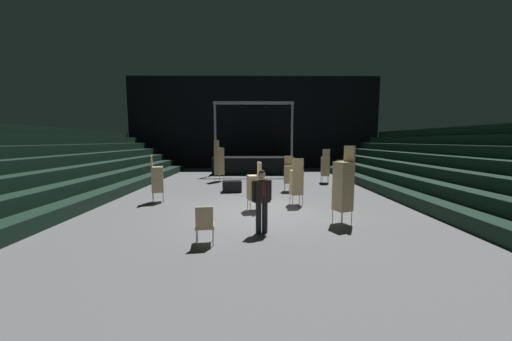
# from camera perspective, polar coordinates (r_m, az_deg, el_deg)

# --- Properties ---
(ground_plane) EXTENTS (22.00, 30.00, 0.10)m
(ground_plane) POSITION_cam_1_polar(r_m,az_deg,el_deg) (9.68, -0.50, -8.68)
(ground_plane) COLOR slate
(arena_end_wall) EXTENTS (22.00, 0.30, 8.00)m
(arena_end_wall) POSITION_cam_1_polar(r_m,az_deg,el_deg) (24.40, -0.51, 9.96)
(arena_end_wall) COLOR black
(arena_end_wall) RESTS_ON ground_plane
(bleacher_bank_left) EXTENTS (5.25, 24.00, 3.15)m
(bleacher_bank_left) POSITION_cam_1_polar(r_m,az_deg,el_deg) (13.34, -39.39, 1.10)
(bleacher_bank_left) COLOR black
(bleacher_bank_left) RESTS_ON ground_plane
(bleacher_bank_right) EXTENTS (5.25, 24.00, 3.15)m
(bleacher_bank_right) POSITION_cam_1_polar(r_m,az_deg,el_deg) (13.34, 38.39, 1.17)
(bleacher_bank_right) COLOR black
(bleacher_bank_right) RESTS_ON ground_plane
(stage_riser) EXTENTS (5.90, 2.87, 5.14)m
(stage_riser) POSITION_cam_1_polar(r_m,az_deg,el_deg) (20.50, -0.50, 1.37)
(stage_riser) COLOR black
(stage_riser) RESTS_ON ground_plane
(man_with_tie) EXTENTS (0.56, 0.37, 1.70)m
(man_with_tie) POSITION_cam_1_polar(r_m,az_deg,el_deg) (7.18, 1.21, -5.71)
(man_with_tie) COLOR black
(man_with_tie) RESTS_ON ground_plane
(chair_stack_front_left) EXTENTS (0.58, 0.58, 2.31)m
(chair_stack_front_left) POSITION_cam_1_polar(r_m,az_deg,el_deg) (8.35, 17.81, -2.97)
(chair_stack_front_left) COLOR #B2B5BA
(chair_stack_front_left) RESTS_ON ground_plane
(chair_stack_front_right) EXTENTS (0.45, 0.45, 1.71)m
(chair_stack_front_right) POSITION_cam_1_polar(r_m,az_deg,el_deg) (13.20, 6.88, -0.67)
(chair_stack_front_right) COLOR #B2B5BA
(chair_stack_front_right) RESTS_ON ground_plane
(chair_stack_mid_left) EXTENTS (0.55, 0.55, 1.88)m
(chair_stack_mid_left) POSITION_cam_1_polar(r_m,az_deg,el_deg) (11.51, -20.01, -1.62)
(chair_stack_mid_left) COLOR #B2B5BA
(chair_stack_mid_left) RESTS_ON ground_plane
(chair_stack_mid_right) EXTENTS (0.62, 0.62, 2.48)m
(chair_stack_mid_right) POSITION_cam_1_polar(r_m,az_deg,el_deg) (16.48, -7.74, 2.03)
(chair_stack_mid_right) COLOR #B2B5BA
(chair_stack_mid_right) RESTS_ON ground_plane
(chair_stack_mid_centre) EXTENTS (0.49, 0.49, 1.79)m
(chair_stack_mid_centre) POSITION_cam_1_polar(r_m,az_deg,el_deg) (10.44, 8.46, -2.31)
(chair_stack_mid_centre) COLOR #B2B5BA
(chair_stack_mid_centre) RESTS_ON ground_plane
(chair_stack_rear_left) EXTENTS (0.54, 0.54, 1.71)m
(chair_stack_rear_left) POSITION_cam_1_polar(r_m,az_deg,el_deg) (9.52, -0.36, -3.33)
(chair_stack_rear_left) COLOR #B2B5BA
(chair_stack_rear_left) RESTS_ON ground_plane
(chair_stack_rear_right) EXTENTS (0.47, 0.47, 1.96)m
(chair_stack_rear_right) POSITION_cam_1_polar(r_m,az_deg,el_deg) (16.28, 14.29, 0.94)
(chair_stack_rear_right) COLOR #B2B5BA
(chair_stack_rear_right) RESTS_ON ground_plane
(equipment_road_case) EXTENTS (0.97, 0.71, 0.52)m
(equipment_road_case) POSITION_cam_1_polar(r_m,az_deg,el_deg) (13.11, -5.07, -3.33)
(equipment_road_case) COLOR black
(equipment_road_case) RESTS_ON ground_plane
(loose_chair_near_man) EXTENTS (0.50, 0.50, 0.95)m
(loose_chair_near_man) POSITION_cam_1_polar(r_m,az_deg,el_deg) (6.60, -10.73, -10.72)
(loose_chair_near_man) COLOR #B2B5BA
(loose_chair_near_man) RESTS_ON ground_plane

